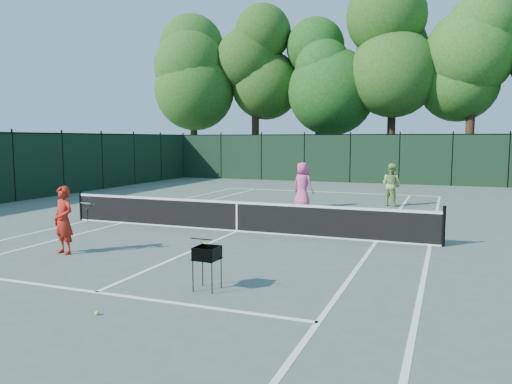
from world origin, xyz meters
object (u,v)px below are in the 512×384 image
(ball_hopper, at_px, (207,254))
(loose_ball_midcourt, at_px, (205,243))
(player_green, at_px, (391,185))
(coach, at_px, (64,220))
(player_pink, at_px, (303,185))
(loose_ball_near_cart, at_px, (97,313))

(ball_hopper, bearing_deg, loose_ball_midcourt, 123.53)
(player_green, relative_size, loose_ball_midcourt, 25.84)
(coach, relative_size, player_pink, 0.89)
(coach, height_order, player_pink, player_pink)
(player_pink, relative_size, ball_hopper, 2.27)
(ball_hopper, relative_size, loose_ball_midcourt, 11.92)
(player_pink, distance_m, ball_hopper, 11.33)
(loose_ball_near_cart, bearing_deg, player_pink, 91.64)
(ball_hopper, xyz_separation_m, loose_ball_midcourt, (-1.84, 3.53, -0.65))
(player_pink, xyz_separation_m, loose_ball_near_cart, (0.37, -13.06, -0.88))
(loose_ball_midcourt, bearing_deg, coach, -140.95)
(coach, height_order, loose_ball_near_cart, coach)
(coach, distance_m, player_green, 13.39)
(player_pink, distance_m, player_green, 3.76)
(player_pink, xyz_separation_m, loose_ball_midcourt, (-0.45, -7.71, -0.88))
(player_green, distance_m, loose_ball_midcourt, 10.31)
(coach, bearing_deg, ball_hopper, -3.69)
(coach, relative_size, ball_hopper, 2.03)
(coach, bearing_deg, loose_ball_near_cart, -29.21)
(player_pink, height_order, ball_hopper, player_pink)
(player_pink, bearing_deg, player_green, -130.22)
(coach, relative_size, loose_ball_near_cart, 24.17)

